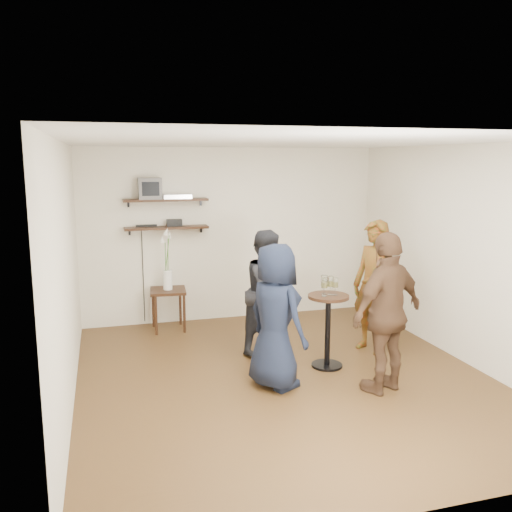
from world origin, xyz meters
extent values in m
cube|color=#3F2614|center=(0.00, 0.00, -0.02)|extent=(4.50, 5.00, 0.04)
cube|color=white|center=(0.00, 0.00, 2.62)|extent=(4.50, 5.00, 0.04)
cube|color=white|center=(0.00, 2.52, 1.30)|extent=(4.50, 0.04, 2.60)
cube|color=white|center=(0.00, -2.52, 1.30)|extent=(4.50, 0.04, 2.60)
cube|color=white|center=(-2.27, 0.00, 1.30)|extent=(0.04, 5.00, 2.60)
cube|color=white|center=(2.27, 0.00, 1.30)|extent=(0.04, 5.00, 2.60)
cube|color=black|center=(-1.00, 2.38, 1.85)|extent=(1.20, 0.25, 0.04)
cube|color=black|center=(-1.00, 2.38, 1.45)|extent=(1.20, 0.25, 0.04)
cube|color=#59595B|center=(-1.22, 2.38, 2.02)|extent=(0.32, 0.30, 0.30)
cube|color=silver|center=(-0.84, 2.38, 1.90)|extent=(0.40, 0.24, 0.06)
cube|color=black|center=(-0.89, 2.38, 1.52)|extent=(0.22, 0.10, 0.10)
cube|color=black|center=(-1.28, 2.42, 1.48)|extent=(0.30, 0.05, 0.03)
cube|color=black|center=(-1.03, 2.13, 0.57)|extent=(0.54, 0.54, 0.04)
cylinder|color=black|center=(-1.23, 1.93, 0.28)|extent=(0.04, 0.04, 0.55)
cylinder|color=black|center=(-0.84, 1.93, 0.28)|extent=(0.04, 0.04, 0.55)
cylinder|color=black|center=(-1.23, 2.33, 0.28)|extent=(0.04, 0.04, 0.55)
cylinder|color=black|center=(-0.84, 2.33, 0.28)|extent=(0.04, 0.04, 0.55)
cylinder|color=white|center=(-1.03, 2.13, 0.73)|extent=(0.13, 0.13, 0.28)
cylinder|color=#377320|center=(-1.05, 2.13, 1.01)|extent=(0.01, 0.06, 0.51)
cone|color=white|center=(-1.09, 2.13, 1.32)|extent=(0.06, 0.08, 0.11)
cylinder|color=#377320|center=(-1.02, 2.14, 1.04)|extent=(0.03, 0.05, 0.56)
cone|color=white|center=(-0.99, 2.16, 1.38)|extent=(0.10, 0.11, 0.12)
cylinder|color=#377320|center=(-1.03, 2.11, 1.07)|extent=(0.09, 0.08, 0.61)
cone|color=white|center=(-1.03, 2.08, 1.44)|extent=(0.12, 0.11, 0.12)
cylinder|color=black|center=(0.59, 0.19, 0.85)|extent=(0.48, 0.48, 0.04)
cylinder|color=black|center=(0.59, 0.19, 0.43)|extent=(0.06, 0.06, 0.81)
cylinder|color=black|center=(0.59, 0.19, 0.01)|extent=(0.37, 0.37, 0.03)
cylinder|color=silver|center=(0.52, 0.15, 0.87)|extent=(0.06, 0.06, 0.00)
cylinder|color=silver|center=(0.52, 0.15, 0.92)|extent=(0.01, 0.01, 0.09)
cylinder|color=silver|center=(0.52, 0.15, 1.03)|extent=(0.07, 0.07, 0.11)
cylinder|color=#E2D65D|center=(0.52, 0.15, 1.00)|extent=(0.06, 0.06, 0.06)
cylinder|color=silver|center=(0.66, 0.16, 0.87)|extent=(0.06, 0.06, 0.00)
cylinder|color=silver|center=(0.66, 0.16, 0.92)|extent=(0.01, 0.01, 0.09)
cylinder|color=silver|center=(0.66, 0.16, 1.02)|extent=(0.07, 0.07, 0.11)
cylinder|color=#E2D65D|center=(0.66, 0.16, 1.00)|extent=(0.06, 0.06, 0.06)
cylinder|color=silver|center=(0.56, 0.25, 0.87)|extent=(0.07, 0.07, 0.00)
cylinder|color=silver|center=(0.56, 0.25, 0.92)|extent=(0.01, 0.01, 0.10)
cylinder|color=silver|center=(0.56, 0.25, 1.03)|extent=(0.07, 0.07, 0.12)
cylinder|color=#E2D65D|center=(0.56, 0.25, 1.01)|extent=(0.07, 0.07, 0.07)
cylinder|color=silver|center=(0.62, 0.20, 0.87)|extent=(0.06, 0.06, 0.00)
cylinder|color=silver|center=(0.62, 0.20, 0.92)|extent=(0.01, 0.01, 0.10)
cylinder|color=silver|center=(0.62, 0.20, 1.03)|extent=(0.07, 0.07, 0.12)
cylinder|color=#E2D65D|center=(0.62, 0.20, 1.00)|extent=(0.07, 0.07, 0.06)
imported|color=#AA2A13|center=(1.37, 0.54, 0.84)|extent=(0.62, 0.73, 1.68)
imported|color=black|center=(0.08, 0.86, 0.78)|extent=(0.96, 0.93, 1.57)
imported|color=black|center=(-0.17, -0.19, 0.78)|extent=(0.78, 0.90, 1.56)
imported|color=#4C3220|center=(0.91, -0.60, 0.85)|extent=(1.08, 0.76, 1.70)
camera|label=1|loc=(-1.89, -5.44, 2.41)|focal=38.00mm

